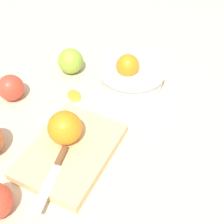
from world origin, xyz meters
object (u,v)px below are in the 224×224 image
orange_on_board (65,128)px  knife (55,169)px  apple_front_left (11,88)px  bowl (131,74)px  apple_front_left_2 (71,61)px  cutting_board (71,151)px

orange_on_board → knife: (0.08, 0.01, -0.03)m
orange_on_board → apple_front_left: orange_on_board is taller
bowl → apple_front_left: bearing=-65.2°
knife → orange_on_board: bearing=-174.1°
bowl → apple_front_left: size_ratio=2.66×
bowl → apple_front_left_2: 0.18m
apple_front_left_2 → orange_on_board: bearing=18.5°
orange_on_board → apple_front_left_2: (-0.26, -0.09, -0.02)m
apple_front_left_2 → apple_front_left: bearing=-36.6°
bowl → knife: (0.33, -0.08, -0.01)m
knife → apple_front_left_2: size_ratio=2.13×
knife → apple_front_left_2: 0.36m
cutting_board → orange_on_board: orange_on_board is taller
orange_on_board → apple_front_left_2: bearing=-161.5°
knife → apple_front_left: 0.29m
cutting_board → apple_front_left: 0.26m
cutting_board → apple_front_left_2: bearing=-159.7°
bowl → knife: size_ratio=1.18×
apple_front_left → orange_on_board: bearing=59.6°
cutting_board → apple_front_left: apple_front_left is taller
bowl → cutting_board: bowl is taller
orange_on_board → apple_front_left: size_ratio=1.09×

